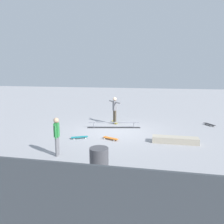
# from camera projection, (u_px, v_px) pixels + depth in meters

# --- Properties ---
(ground_plane) EXTENTS (60.00, 60.00, 0.00)m
(ground_plane) POSITION_uv_depth(u_px,v_px,m) (115.00, 131.00, 12.26)
(ground_plane) COLOR #9E9EA3
(grind_rail) EXTENTS (3.01, 0.83, 0.34)m
(grind_rail) POSITION_uv_depth(u_px,v_px,m) (114.00, 125.00, 13.00)
(grind_rail) COLOR black
(grind_rail) RESTS_ON ground_plane
(skate_ledge) EXTENTS (2.03, 0.52, 0.28)m
(skate_ledge) POSITION_uv_depth(u_px,v_px,m) (175.00, 140.00, 10.27)
(skate_ledge) COLOR #B2A893
(skate_ledge) RESTS_ON ground_plane
(skater_main) EXTENTS (0.91, 1.07, 1.65)m
(skater_main) POSITION_uv_depth(u_px,v_px,m) (115.00, 108.00, 13.78)
(skater_main) COLOR brown
(skater_main) RESTS_ON ground_plane
(skateboard_main) EXTENTS (0.53, 0.81, 0.09)m
(skateboard_main) POSITION_uv_depth(u_px,v_px,m) (115.00, 122.00, 14.14)
(skateboard_main) COLOR yellow
(skateboard_main) RESTS_ON ground_plane
(bystander_green_shirt) EXTENTS (0.20, 0.34, 1.49)m
(bystander_green_shirt) POSITION_uv_depth(u_px,v_px,m) (57.00, 134.00, 8.62)
(bystander_green_shirt) COLOR slate
(bystander_green_shirt) RESTS_ON ground_plane
(loose_skateboard_orange) EXTENTS (0.81, 0.51, 0.09)m
(loose_skateboard_orange) POSITION_uv_depth(u_px,v_px,m) (111.00, 138.00, 10.76)
(loose_skateboard_orange) COLOR orange
(loose_skateboard_orange) RESTS_ON ground_plane
(loose_skateboard_black) EXTENTS (0.59, 0.78, 0.09)m
(loose_skateboard_black) POSITION_uv_depth(u_px,v_px,m) (209.00, 124.00, 13.52)
(loose_skateboard_black) COLOR black
(loose_skateboard_black) RESTS_ON ground_plane
(loose_skateboard_teal) EXTENTS (0.81, 0.53, 0.09)m
(loose_skateboard_teal) POSITION_uv_depth(u_px,v_px,m) (79.00, 137.00, 10.94)
(loose_skateboard_teal) COLOR teal
(loose_skateboard_teal) RESTS_ON ground_plane
(trash_bin) EXTENTS (0.56, 0.56, 1.00)m
(trash_bin) POSITION_uv_depth(u_px,v_px,m) (99.00, 164.00, 6.75)
(trash_bin) COLOR #47474C
(trash_bin) RESTS_ON ground_plane
(back_fence) EXTENTS (24.00, 0.06, 1.73)m
(back_fence) POSITION_uv_depth(u_px,v_px,m) (27.00, 205.00, 4.08)
(back_fence) COLOR #383D42
(back_fence) RESTS_ON ground_plane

